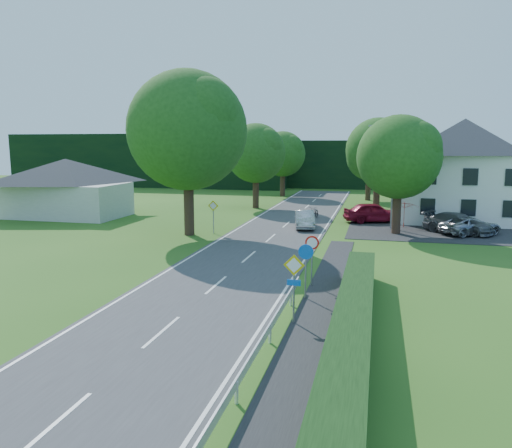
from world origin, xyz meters
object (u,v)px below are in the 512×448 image
(parasol, at_px, (404,214))
(streetlight, at_px, (391,171))
(parked_car_grey, at_px, (458,223))
(parked_car_silver_a, at_px, (426,213))
(moving_car, at_px, (305,219))
(parked_car_red, at_px, (373,212))
(motorcycle, at_px, (315,213))
(parked_car_silver_b, at_px, (470,226))

(parasol, bearing_deg, streetlight, -138.63)
(parked_car_grey, bearing_deg, parked_car_silver_a, 51.03)
(parasol, bearing_deg, moving_car, -163.56)
(streetlight, distance_m, parked_car_red, 4.85)
(motorcycle, bearing_deg, streetlight, -21.59)
(parked_car_silver_b, bearing_deg, streetlight, 42.69)
(streetlight, xyz_separation_m, parked_car_silver_b, (5.62, -1.24, -3.79))
(parked_car_silver_a, relative_size, parked_car_grey, 0.86)
(parked_car_silver_a, xyz_separation_m, parked_car_silver_b, (2.56, -5.60, -0.08))
(streetlight, relative_size, motorcycle, 4.03)
(moving_car, distance_m, parked_car_red, 6.64)
(moving_car, xyz_separation_m, parked_car_silver_b, (12.00, -0.02, -0.04))
(parked_car_red, bearing_deg, streetlight, -176.46)
(parked_car_grey, bearing_deg, parked_car_silver_b, -88.67)
(parked_car_grey, relative_size, parked_car_silver_b, 1.11)
(moving_car, bearing_deg, parasol, 5.81)
(streetlight, height_order, parked_car_silver_a, streetlight)
(streetlight, height_order, parasol, streetlight)
(parked_car_silver_b, bearing_deg, parasol, 28.68)
(parked_car_silver_b, bearing_deg, parked_car_red, 23.47)
(parked_car_red, xyz_separation_m, parked_car_grey, (6.11, -3.79, -0.09))
(motorcycle, bearing_deg, parked_car_red, 0.03)
(streetlight, distance_m, parked_car_silver_a, 6.50)
(parked_car_red, height_order, parked_car_silver_a, parked_car_red)
(parked_car_silver_a, bearing_deg, parked_car_silver_b, -159.59)
(parasol, bearing_deg, parked_car_red, 139.94)
(parked_car_red, bearing_deg, motorcycle, 60.37)
(parked_car_silver_a, bearing_deg, motorcycle, 88.59)
(moving_car, relative_size, motorcycle, 2.06)
(streetlight, distance_m, parked_car_grey, 6.15)
(parked_car_silver_a, bearing_deg, parked_car_red, 103.43)
(moving_car, distance_m, parasol, 7.84)
(moving_car, height_order, parked_car_grey, parked_car_grey)
(streetlight, relative_size, parked_car_silver_b, 1.76)
(streetlight, bearing_deg, parked_car_red, 112.73)
(parked_car_grey, bearing_deg, moving_car, 124.04)
(motorcycle, distance_m, parked_car_grey, 12.08)
(parked_car_silver_a, bearing_deg, parked_car_grey, -164.93)
(parked_car_grey, bearing_deg, parked_car_red, 90.04)
(moving_car, xyz_separation_m, motorcycle, (0.12, 5.15, -0.15))
(moving_car, bearing_deg, motorcycle, 78.02)
(parked_car_red, bearing_deg, parked_car_silver_b, -140.84)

